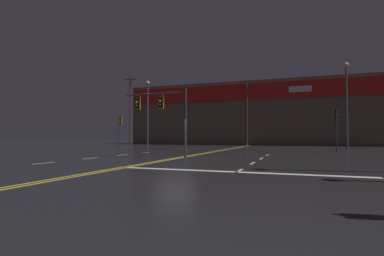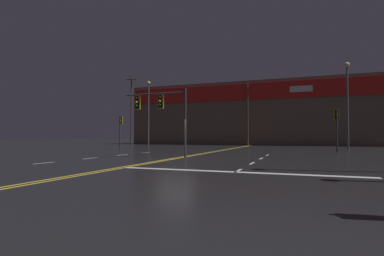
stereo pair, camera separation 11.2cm
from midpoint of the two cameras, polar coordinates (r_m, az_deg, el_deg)
name	(u,v)px [view 1 (the left image)]	position (r m, az deg, el deg)	size (l,w,h in m)	color
ground_plane	(175,158)	(18.95, -3.34, -5.81)	(200.00, 200.00, 0.00)	black
road_markings	(184,160)	(17.49, -1.80, -6.14)	(15.12, 60.00, 0.01)	gold
traffic_signal_median	(159,106)	(20.18, -6.52, 4.17)	(4.49, 0.36, 4.51)	#38383D
traffic_signal_corner_northeast	(336,120)	(28.85, 25.66, 1.33)	(0.42, 0.36, 3.79)	#38383D
traffic_signal_corner_northwest	(120,125)	(34.69, -13.67, 0.61)	(0.42, 0.36, 3.69)	#38383D
streetlight_near_left	(346,94)	(35.22, 27.27, 5.84)	(0.56, 0.56, 9.13)	#59595E
streetlight_far_left	(148,105)	(45.80, -8.50, 4.43)	(0.56, 0.56, 9.77)	#59595E
building_backdrop	(255,115)	(52.98, 11.83, 2.48)	(42.42, 10.23, 10.28)	brown
utility_pole_row	(237,110)	(46.59, 8.57, 3.32)	(44.49, 0.26, 12.06)	#4C3828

